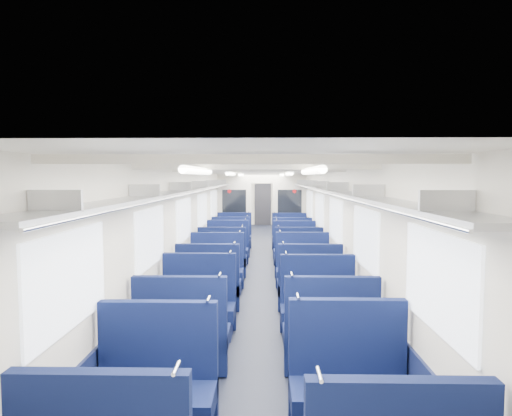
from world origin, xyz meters
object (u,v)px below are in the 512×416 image
at_px(seat_10, 217,273).
at_px(seat_7, 318,312).
at_px(seat_9, 309,289).
at_px(seat_16, 231,244).
at_px(seat_4, 183,340).
at_px(seat_6, 198,310).
at_px(seat_2, 155,395).
at_px(seat_18, 234,238).
at_px(end_door, 263,203).
at_px(bulkhead, 262,208).
at_px(seat_13, 298,261).
at_px(seat_8, 209,288).
at_px(seat_15, 295,253).
at_px(seat_11, 303,273).
at_px(seat_17, 292,245).
at_px(seat_3, 349,391).
at_px(seat_12, 223,261).
at_px(seat_5, 329,341).
at_px(seat_14, 227,252).
at_px(seat_19, 289,239).

bearing_deg(seat_10, seat_7, -54.69).
distance_m(seat_9, seat_16, 4.95).
height_order(seat_4, seat_6, same).
distance_m(seat_2, seat_18, 9.32).
relative_size(end_door, bulkhead, 0.71).
relative_size(seat_9, seat_10, 1.00).
relative_size(end_door, seat_13, 1.73).
height_order(seat_8, seat_15, same).
xyz_separation_m(seat_8, seat_9, (1.66, 0.02, 0.00)).
bearing_deg(seat_16, seat_10, -90.00).
distance_m(seat_11, seat_17, 3.31).
distance_m(seat_3, seat_12, 5.93).
relative_size(seat_3, seat_6, 1.00).
relative_size(seat_5, seat_15, 1.00).
distance_m(bulkhead, seat_16, 2.24).
height_order(seat_2, seat_17, same).
height_order(seat_11, seat_14, same).
height_order(end_door, bulkhead, bulkhead).
relative_size(seat_6, seat_17, 1.00).
distance_m(bulkhead, seat_19, 1.48).
bearing_deg(seat_11, seat_6, -125.34).
height_order(seat_5, seat_10, same).
bearing_deg(seat_18, seat_11, -70.27).
bearing_deg(seat_8, seat_18, 90.00).
distance_m(seat_6, seat_8, 1.13).
bearing_deg(seat_19, end_door, 96.83).
xyz_separation_m(seat_11, seat_18, (-1.66, 4.63, 0.00)).
bearing_deg(seat_3, seat_7, 90.00).
xyz_separation_m(seat_4, seat_14, (0.00, 5.78, 0.00)).
xyz_separation_m(seat_4, seat_17, (1.66, 6.78, 0.00)).
distance_m(seat_16, seat_18, 1.15).
distance_m(seat_9, seat_10, 2.00).
bearing_deg(bulkhead, seat_4, -95.37).
bearing_deg(seat_16, seat_4, -90.00).
distance_m(seat_12, seat_19, 3.79).
bearing_deg(seat_15, seat_18, 124.18).
bearing_deg(seat_3, seat_19, 90.00).
distance_m(seat_6, seat_15, 4.82).
xyz_separation_m(seat_3, seat_6, (-1.66, 2.25, 0.00)).
relative_size(seat_2, seat_18, 1.00).
bearing_deg(seat_3, seat_14, 103.52).
bearing_deg(end_door, seat_9, -86.24).
height_order(seat_12, seat_15, same).
xyz_separation_m(seat_4, seat_19, (1.66, 7.97, 0.00)).
relative_size(seat_7, seat_17, 1.00).
relative_size(seat_2, seat_14, 1.00).
bearing_deg(seat_18, bulkhead, 41.59).
height_order(seat_9, seat_13, same).
bearing_deg(seat_18, seat_8, -90.00).
bearing_deg(seat_5, seat_4, -179.03).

